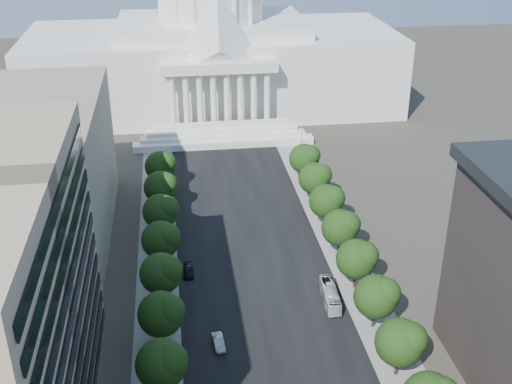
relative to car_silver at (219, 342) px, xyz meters
name	(u,v)px	position (x,y,z in m)	size (l,w,h in m)	color
road_asphalt	(248,245)	(8.90, 31.67, -0.79)	(30.00, 260.00, 0.01)	black
sidewalk_left	(158,251)	(-10.10, 31.67, -0.79)	(8.00, 260.00, 0.02)	gray
sidewalk_right	(336,239)	(27.90, 31.67, -0.79)	(8.00, 260.00, 0.02)	gray
capitol	(212,46)	(8.90, 126.56, 19.22)	(120.00, 56.00, 73.00)	white
office_block_left_far	(11,174)	(-39.10, 41.67, 14.21)	(38.00, 52.00, 30.00)	gray
tree_l_d	(163,363)	(-8.77, -10.52, 5.67)	(7.79, 7.60, 9.97)	#33261C
tree_l_e	(163,313)	(-8.77, 1.48, 5.67)	(7.79, 7.60, 9.97)	#33261C
tree_l_f	(162,273)	(-8.77, 13.48, 5.67)	(7.79, 7.60, 9.97)	#33261C
tree_l_g	(162,239)	(-8.77, 25.48, 5.67)	(7.79, 7.60, 9.97)	#33261C
tree_l_h	(162,211)	(-8.77, 37.48, 5.67)	(7.79, 7.60, 9.97)	#33261C
tree_l_i	(162,186)	(-8.77, 49.48, 5.67)	(7.79, 7.60, 9.97)	#33261C
tree_l_j	(162,166)	(-8.77, 61.48, 5.67)	(7.79, 7.60, 9.97)	#33261C
tree_r_d	(402,341)	(27.23, -10.52, 5.67)	(7.79, 7.60, 9.97)	#33261C
tree_r_e	(378,296)	(27.23, 1.48, 5.67)	(7.79, 7.60, 9.97)	#33261C
tree_r_f	(358,258)	(27.23, 13.48, 5.67)	(7.79, 7.60, 9.97)	#33261C
tree_r_g	(342,227)	(27.23, 25.48, 5.67)	(7.79, 7.60, 9.97)	#33261C
tree_r_h	(328,200)	(27.23, 37.48, 5.67)	(7.79, 7.60, 9.97)	#33261C
tree_r_i	(316,178)	(27.23, 49.48, 5.67)	(7.79, 7.60, 9.97)	#33261C
tree_r_j	(306,158)	(27.23, 61.48, 5.67)	(7.79, 7.60, 9.97)	#33261C
streetlight_c	(386,297)	(28.80, 1.67, 5.04)	(2.61, 0.44, 9.00)	gray
streetlight_d	(348,226)	(28.80, 26.67, 5.04)	(2.61, 0.44, 9.00)	gray
streetlight_e	(320,176)	(28.80, 51.67, 5.04)	(2.61, 0.44, 9.00)	gray
streetlight_f	(300,138)	(28.80, 76.67, 5.04)	(2.61, 0.44, 9.00)	gray
car_silver	(219,342)	(0.00, 0.00, 0.00)	(1.66, 4.77, 1.57)	#A0A3A8
car_dark_b	(188,271)	(-4.06, 22.25, -0.07)	(1.99, 4.91, 1.42)	black
city_bus	(330,295)	(21.18, 9.67, 0.67)	(2.44, 10.41, 2.90)	silver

